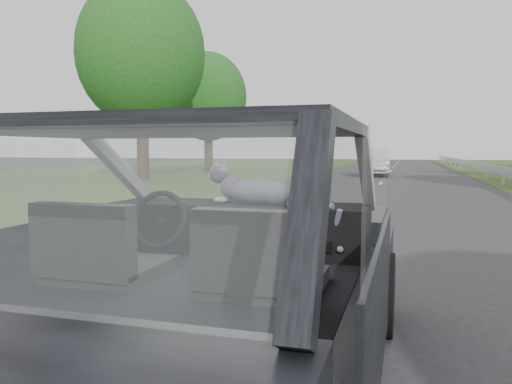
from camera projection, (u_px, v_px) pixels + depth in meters
The scene contains 9 objects.
subject_car at pixel (200, 269), 2.53m from camera, with size 1.80×4.00×1.45m, color black.
dashboard at pixel (239, 227), 3.12m from camera, with size 1.58×0.45×0.30m, color black.
driver_seat at pixel (97, 245), 2.36m from camera, with size 0.50×0.72×0.42m, color black.
passenger_seat at pixel (259, 256), 2.13m from camera, with size 0.50×0.72×0.42m, color black.
steering_wheel at pixel (159, 220), 2.95m from camera, with size 0.36×0.36×0.04m, color black.
cat at pixel (257, 190), 3.03m from camera, with size 0.60×0.19×0.27m, color slate.
other_car at pixel (374, 163), 25.75m from camera, with size 1.63×4.14×1.36m, color silver.
tree_5 at pixel (142, 83), 22.13m from camera, with size 5.67×5.67×8.59m, color #165016, non-canonical shape.
tree_6 at pixel (208, 114), 29.41m from camera, with size 4.52×4.52×6.86m, color #165016, non-canonical shape.
Camera 1 is at (1.00, -2.30, 1.33)m, focal length 35.00 mm.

